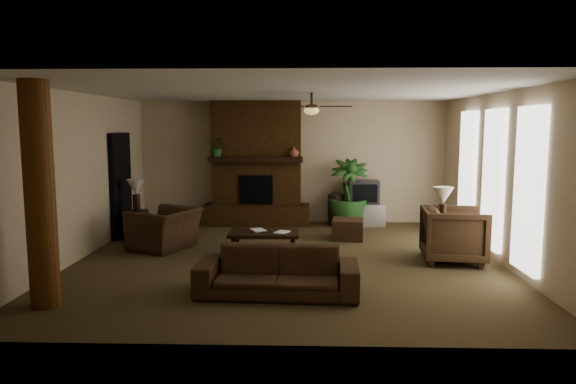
{
  "coord_description": "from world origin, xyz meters",
  "views": [
    {
      "loc": [
        0.28,
        -8.65,
        2.25
      ],
      "look_at": [
        0.0,
        0.4,
        1.1
      ],
      "focal_mm": 32.7,
      "sensor_mm": 36.0,
      "label": 1
    }
  ],
  "objects_px": {
    "coffee_table": "(264,235)",
    "lamp_left": "(136,189)",
    "floor_vase": "(335,206)",
    "side_table_right": "(442,240)",
    "armchair_right": "(454,232)",
    "floor_plant": "(348,208)",
    "tv_stand": "(364,215)",
    "log_column": "(40,196)",
    "ottoman": "(348,229)",
    "sofa": "(278,264)",
    "side_table_left": "(136,225)",
    "lamp_right": "(443,198)",
    "armchair_left": "(164,222)"
  },
  "relations": [
    {
      "from": "armchair_right",
      "to": "log_column",
      "type": "bearing_deg",
      "value": 118.2
    },
    {
      "from": "lamp_left",
      "to": "floor_vase",
      "type": "bearing_deg",
      "value": 22.2
    },
    {
      "from": "sofa",
      "to": "armchair_right",
      "type": "height_order",
      "value": "armchair_right"
    },
    {
      "from": "ottoman",
      "to": "lamp_right",
      "type": "distance_m",
      "value": 2.13
    },
    {
      "from": "tv_stand",
      "to": "side_table_left",
      "type": "bearing_deg",
      "value": -169.8
    },
    {
      "from": "tv_stand",
      "to": "lamp_left",
      "type": "bearing_deg",
      "value": -169.16
    },
    {
      "from": "armchair_right",
      "to": "floor_plant",
      "type": "distance_m",
      "value": 3.37
    },
    {
      "from": "armchair_right",
      "to": "lamp_left",
      "type": "xyz_separation_m",
      "value": [
        -5.79,
        1.59,
        0.5
      ]
    },
    {
      "from": "log_column",
      "to": "lamp_left",
      "type": "relative_size",
      "value": 4.31
    },
    {
      "from": "coffee_table",
      "to": "lamp_left",
      "type": "xyz_separation_m",
      "value": [
        -2.63,
        1.27,
        0.63
      ]
    },
    {
      "from": "coffee_table",
      "to": "tv_stand",
      "type": "distance_m",
      "value": 3.51
    },
    {
      "from": "sofa",
      "to": "floor_vase",
      "type": "height_order",
      "value": "sofa"
    },
    {
      "from": "ottoman",
      "to": "coffee_table",
      "type": "bearing_deg",
      "value": -138.16
    },
    {
      "from": "floor_plant",
      "to": "tv_stand",
      "type": "bearing_deg",
      "value": 20.91
    },
    {
      "from": "armchair_right",
      "to": "lamp_right",
      "type": "distance_m",
      "value": 0.69
    },
    {
      "from": "armchair_left",
      "to": "coffee_table",
      "type": "bearing_deg",
      "value": 99.69
    },
    {
      "from": "armchair_left",
      "to": "ottoman",
      "type": "bearing_deg",
      "value": 129.13
    },
    {
      "from": "log_column",
      "to": "ottoman",
      "type": "height_order",
      "value": "log_column"
    },
    {
      "from": "coffee_table",
      "to": "lamp_right",
      "type": "xyz_separation_m",
      "value": [
        3.09,
        0.15,
        0.63
      ]
    },
    {
      "from": "log_column",
      "to": "lamp_right",
      "type": "height_order",
      "value": "log_column"
    },
    {
      "from": "coffee_table",
      "to": "lamp_right",
      "type": "height_order",
      "value": "lamp_right"
    },
    {
      "from": "log_column",
      "to": "ottoman",
      "type": "relative_size",
      "value": 4.67
    },
    {
      "from": "armchair_left",
      "to": "lamp_left",
      "type": "height_order",
      "value": "lamp_left"
    },
    {
      "from": "coffee_table",
      "to": "lamp_left",
      "type": "height_order",
      "value": "lamp_left"
    },
    {
      "from": "armchair_left",
      "to": "tv_stand",
      "type": "xyz_separation_m",
      "value": [
        3.91,
        2.36,
        -0.24
      ]
    },
    {
      "from": "floor_plant",
      "to": "lamp_right",
      "type": "distance_m",
      "value": 2.97
    },
    {
      "from": "side_table_left",
      "to": "log_column",
      "type": "bearing_deg",
      "value": -88.16
    },
    {
      "from": "floor_vase",
      "to": "floor_plant",
      "type": "relative_size",
      "value": 0.51
    },
    {
      "from": "armchair_left",
      "to": "side_table_right",
      "type": "xyz_separation_m",
      "value": [
        4.95,
        -0.37,
        -0.22
      ]
    },
    {
      "from": "sofa",
      "to": "ottoman",
      "type": "bearing_deg",
      "value": 73.76
    },
    {
      "from": "floor_vase",
      "to": "side_table_left",
      "type": "xyz_separation_m",
      "value": [
        -4.07,
        -1.6,
        -0.16
      ]
    },
    {
      "from": "log_column",
      "to": "floor_vase",
      "type": "height_order",
      "value": "log_column"
    },
    {
      "from": "armchair_left",
      "to": "lamp_left",
      "type": "bearing_deg",
      "value": -111.9
    },
    {
      "from": "log_column",
      "to": "ottoman",
      "type": "bearing_deg",
      "value": 44.53
    },
    {
      "from": "armchair_left",
      "to": "side_table_left",
      "type": "relative_size",
      "value": 2.05
    },
    {
      "from": "side_table_right",
      "to": "sofa",
      "type": "bearing_deg",
      "value": -141.37
    },
    {
      "from": "floor_vase",
      "to": "ottoman",
      "type": "bearing_deg",
      "value": -84.04
    },
    {
      "from": "floor_vase",
      "to": "log_column",
      "type": "bearing_deg",
      "value": -125.37
    },
    {
      "from": "armchair_left",
      "to": "lamp_right",
      "type": "bearing_deg",
      "value": 110.36
    },
    {
      "from": "armchair_left",
      "to": "lamp_left",
      "type": "relative_size",
      "value": 1.73
    },
    {
      "from": "armchair_right",
      "to": "side_table_right",
      "type": "xyz_separation_m",
      "value": [
        -0.08,
        0.43,
        -0.23
      ]
    },
    {
      "from": "side_table_left",
      "to": "armchair_right",
      "type": "bearing_deg",
      "value": -15.66
    },
    {
      "from": "ottoman",
      "to": "tv_stand",
      "type": "xyz_separation_m",
      "value": [
        0.49,
        1.44,
        0.05
      ]
    },
    {
      "from": "ottoman",
      "to": "lamp_right",
      "type": "xyz_separation_m",
      "value": [
        1.53,
        -1.24,
        0.8
      ]
    },
    {
      "from": "log_column",
      "to": "armchair_left",
      "type": "bearing_deg",
      "value": 77.77
    },
    {
      "from": "floor_plant",
      "to": "side_table_left",
      "type": "height_order",
      "value": "floor_plant"
    },
    {
      "from": "armchair_right",
      "to": "ottoman",
      "type": "distance_m",
      "value": 2.37
    },
    {
      "from": "side_table_right",
      "to": "ottoman",
      "type": "bearing_deg",
      "value": 139.7
    },
    {
      "from": "tv_stand",
      "to": "floor_vase",
      "type": "distance_m",
      "value": 0.68
    },
    {
      "from": "side_table_right",
      "to": "armchair_right",
      "type": "bearing_deg",
      "value": -78.77
    }
  ]
}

